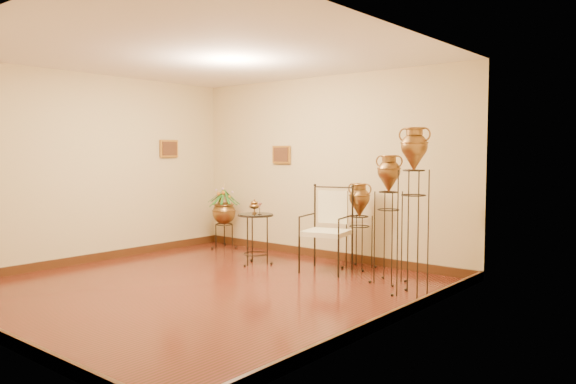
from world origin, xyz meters
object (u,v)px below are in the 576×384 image
Objects in this scene: amphora_mid at (388,218)px; planter_urn at (224,210)px; amphora_tall at (413,210)px; side_table at (256,238)px; armchair at (326,229)px.

planter_urn is (-3.49, 0.52, -0.17)m from amphora_mid.
amphora_mid is (-0.54, 0.40, -0.17)m from amphora_tall.
side_table is (1.41, -0.72, -0.27)m from planter_urn.
amphora_mid is 1.39× the size of armchair.
amphora_mid reaches higher than armchair.
armchair reaches higher than planter_urn.
amphora_tall is 1.64m from armchair.
planter_urn is at bearing 171.46° from amphora_mid.
planter_urn is 2.55m from armchair.
side_table is (-1.10, -0.24, -0.20)m from armchair.
planter_urn is (-4.03, 0.93, -0.34)m from amphora_tall.
armchair is at bearing -10.85° from planter_urn.
armchair is at bearing 12.16° from side_table.
planter_urn is 1.00× the size of armchair.
armchair is 1.14m from side_table.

